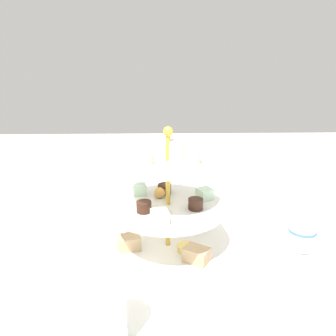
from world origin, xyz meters
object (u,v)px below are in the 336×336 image
object	(u,v)px
water_glass_tall_right	(102,305)
butter_knife_left	(32,235)
tiered_serving_stand	(168,215)
teacup_with_saucer	(301,240)
water_glass_short_left	(261,207)
butter_knife_right	(315,331)
water_glass_mid_back	(172,186)

from	to	relation	value
water_glass_tall_right	butter_knife_left	distance (m)	0.39
tiered_serving_stand	teacup_with_saucer	distance (m)	0.29
tiered_serving_stand	water_glass_short_left	xyz separation A→B (m)	(0.24, 0.13, -0.05)
water_glass_tall_right	butter_knife_right	xyz separation A→B (m)	(0.31, 0.01, -0.07)
tiered_serving_stand	water_glass_short_left	bearing A→B (deg)	28.86
butter_knife_left	butter_knife_right	bearing A→B (deg)	83.06
teacup_with_saucer	tiered_serving_stand	bearing A→B (deg)	177.77
tiered_serving_stand	butter_knife_right	xyz separation A→B (m)	(0.22, -0.24, -0.08)
water_glass_short_left	water_glass_tall_right	bearing A→B (deg)	-131.12
tiered_serving_stand	teacup_with_saucer	bearing A→B (deg)	-2.23
water_glass_tall_right	butter_knife_right	bearing A→B (deg)	2.66
water_glass_short_left	butter_knife_right	distance (m)	0.37
water_glass_short_left	teacup_with_saucer	bearing A→B (deg)	-71.66
water_glass_short_left	teacup_with_saucer	distance (m)	0.15
tiered_serving_stand	water_glass_tall_right	distance (m)	0.27
water_glass_mid_back	water_glass_short_left	bearing A→B (deg)	-27.02
butter_knife_left	water_glass_mid_back	xyz separation A→B (m)	(0.33, 0.18, 0.05)
water_glass_short_left	butter_knife_right	bearing A→B (deg)	-93.57
tiered_serving_stand	butter_knife_left	bearing A→B (deg)	168.77
tiered_serving_stand	water_glass_short_left	distance (m)	0.28
water_glass_short_left	butter_knife_right	size ratio (longest dim) A/B	0.42
teacup_with_saucer	butter_knife_right	bearing A→B (deg)	-107.09
teacup_with_saucer	butter_knife_left	world-z (taller)	teacup_with_saucer
tiered_serving_stand	water_glass_mid_back	world-z (taller)	tiered_serving_stand
tiered_serving_stand	water_glass_tall_right	bearing A→B (deg)	-111.15
tiered_serving_stand	water_glass_mid_back	xyz separation A→B (m)	(0.02, 0.24, -0.03)
butter_knife_right	water_glass_mid_back	distance (m)	0.53
water_glass_tall_right	water_glass_short_left	bearing A→B (deg)	48.88
tiered_serving_stand	water_glass_short_left	size ratio (longest dim) A/B	4.10
butter_knife_right	water_glass_mid_back	world-z (taller)	water_glass_mid_back
tiered_serving_stand	water_glass_mid_back	distance (m)	0.25
water_glass_mid_back	butter_knife_left	bearing A→B (deg)	-151.37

